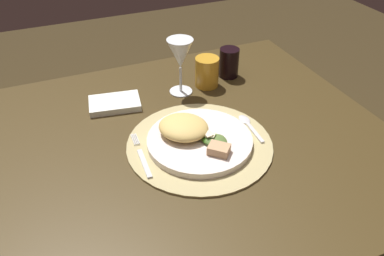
{
  "coord_description": "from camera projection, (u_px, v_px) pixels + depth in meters",
  "views": [
    {
      "loc": [
        -0.24,
        -0.74,
        1.38
      ],
      "look_at": [
        0.08,
        0.02,
        0.78
      ],
      "focal_mm": 36.35,
      "sensor_mm": 36.0,
      "label": 1
    }
  ],
  "objects": [
    {
      "name": "pasta_serving",
      "position": [
        183.0,
        127.0,
        0.98
      ],
      "size": [
        0.17,
        0.17,
        0.04
      ],
      "primitive_type": "ellipsoid",
      "rotation": [
        0.0,
        0.0,
        2.34
      ],
      "color": "#E0BA64",
      "rests_on": "dinner_plate"
    },
    {
      "name": "placemat",
      "position": [
        200.0,
        144.0,
        0.99
      ],
      "size": [
        0.37,
        0.37,
        0.01
      ],
      "primitive_type": "cylinder",
      "color": "tan",
      "rests_on": "dining_table"
    },
    {
      "name": "dinner_plate",
      "position": [
        200.0,
        141.0,
        0.98
      ],
      "size": [
        0.27,
        0.27,
        0.02
      ],
      "primitive_type": "cylinder",
      "color": "silver",
      "rests_on": "placemat"
    },
    {
      "name": "dark_tumbler",
      "position": [
        229.0,
        63.0,
        1.26
      ],
      "size": [
        0.06,
        0.06,
        0.1
      ],
      "primitive_type": "cylinder",
      "color": "black",
      "rests_on": "dining_table"
    },
    {
      "name": "wine_glass",
      "position": [
        180.0,
        56.0,
        1.13
      ],
      "size": [
        0.08,
        0.08,
        0.17
      ],
      "color": "silver",
      "rests_on": "dining_table"
    },
    {
      "name": "fork",
      "position": [
        142.0,
        157.0,
        0.94
      ],
      "size": [
        0.02,
        0.17,
        0.0
      ],
      "color": "silver",
      "rests_on": "placemat"
    },
    {
      "name": "dining_table",
      "position": [
        168.0,
        180.0,
        1.06
      ],
      "size": [
        1.18,
        0.93,
        0.76
      ],
      "color": "#3E2F16",
      "rests_on": "ground"
    },
    {
      "name": "bread_piece",
      "position": [
        219.0,
        149.0,
        0.92
      ],
      "size": [
        0.06,
        0.06,
        0.02
      ],
      "primitive_type": "cube",
      "rotation": [
        0.0,
        0.0,
        5.53
      ],
      "color": "tan",
      "rests_on": "dinner_plate"
    },
    {
      "name": "salad_greens",
      "position": [
        215.0,
        141.0,
        0.95
      ],
      "size": [
        0.07,
        0.08,
        0.02
      ],
      "color": "#325E19",
      "rests_on": "dinner_plate"
    },
    {
      "name": "spoon",
      "position": [
        248.0,
        123.0,
        1.05
      ],
      "size": [
        0.03,
        0.13,
        0.01
      ],
      "color": "silver",
      "rests_on": "placemat"
    },
    {
      "name": "amber_tumbler",
      "position": [
        207.0,
        72.0,
        1.21
      ],
      "size": [
        0.07,
        0.07,
        0.09
      ],
      "primitive_type": "cylinder",
      "color": "gold",
      "rests_on": "dining_table"
    },
    {
      "name": "napkin",
      "position": [
        115.0,
        103.0,
        1.13
      ],
      "size": [
        0.16,
        0.12,
        0.02
      ],
      "primitive_type": "cube",
      "rotation": [
        0.0,
        0.0,
        -0.16
      ],
      "color": "white",
      "rests_on": "dining_table"
    }
  ]
}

